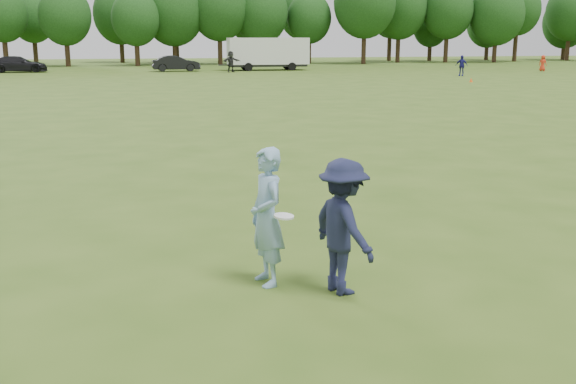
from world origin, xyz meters
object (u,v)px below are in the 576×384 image
(defender, at_px, (343,227))
(car_d, at_px, (18,64))
(thrower, at_px, (267,217))
(player_far_b, at_px, (461,66))
(player_far_c, at_px, (543,63))
(field_cone, at_px, (471,80))
(car_f, at_px, (176,63))
(cargo_trailer, at_px, (268,52))
(player_far_d, at_px, (231,62))

(defender, relative_size, car_d, 0.34)
(defender, bearing_deg, thrower, 42.99)
(defender, xyz_separation_m, car_d, (-13.39, 60.54, -0.14))
(defender, distance_m, player_far_b, 52.44)
(player_far_c, relative_size, field_cone, 5.13)
(thrower, xyz_separation_m, car_d, (-12.47, 60.02, -0.19))
(player_far_c, distance_m, car_f, 35.90)
(defender, bearing_deg, player_far_c, -52.39)
(car_f, bearing_deg, defender, 176.21)
(field_cone, xyz_separation_m, cargo_trailer, (-11.36, 21.08, 1.63))
(player_far_b, distance_m, field_cone, 8.31)
(defender, xyz_separation_m, player_far_b, (24.88, 46.17, -0.02))
(field_cone, height_order, cargo_trailer, cargo_trailer)
(player_far_c, bearing_deg, car_f, 40.51)
(thrower, distance_m, player_far_d, 56.49)
(car_f, bearing_deg, player_far_d, -121.55)
(player_far_d, height_order, field_cone, player_far_d)
(player_far_b, height_order, cargo_trailer, cargo_trailer)
(player_far_d, bearing_deg, car_d, 146.92)
(thrower, height_order, car_f, thrower)
(thrower, height_order, defender, thrower)
(car_f, bearing_deg, thrower, 175.31)
(player_far_d, relative_size, car_f, 0.43)
(thrower, bearing_deg, car_d, -179.79)
(thrower, height_order, player_far_d, player_far_d)
(thrower, relative_size, player_far_b, 1.08)
(player_far_d, xyz_separation_m, car_f, (-5.00, 2.77, -0.24))
(car_d, xyz_separation_m, car_f, (14.69, -1.22, -0.00))
(car_f, relative_size, cargo_trailer, 0.51)
(car_d, distance_m, car_f, 14.74)
(player_far_d, relative_size, car_d, 0.38)
(field_cone, bearing_deg, car_d, 147.92)
(player_far_d, bearing_deg, player_far_c, -30.34)
(player_far_c, bearing_deg, thrower, 106.40)
(thrower, distance_m, defender, 1.06)
(player_far_b, relative_size, car_d, 0.34)
(player_far_b, relative_size, car_f, 0.38)
(player_far_b, bearing_deg, field_cone, -71.01)
(field_cone, bearing_deg, thrower, -120.94)
(player_far_c, relative_size, car_d, 0.30)
(player_far_c, distance_m, field_cone, 19.87)
(car_d, height_order, cargo_trailer, cargo_trailer)
(player_far_c, distance_m, car_d, 50.55)
(cargo_trailer, bearing_deg, player_far_d, -144.23)
(player_far_b, height_order, car_d, player_far_b)
(car_f, height_order, cargo_trailer, cargo_trailer)
(car_d, relative_size, cargo_trailer, 0.58)
(defender, relative_size, player_far_b, 1.03)
(player_far_d, bearing_deg, field_cone, -70.96)
(car_d, bearing_deg, car_f, -96.69)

